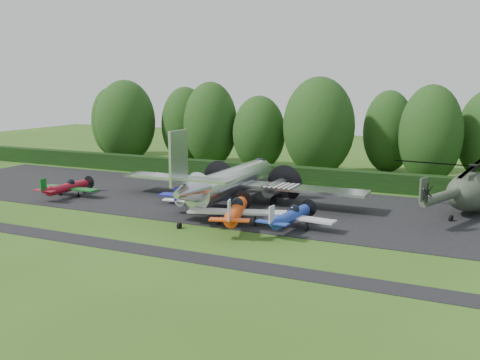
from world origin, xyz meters
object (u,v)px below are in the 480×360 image
at_px(transport_plane, 230,181).
at_px(light_plane_red, 67,187).
at_px(light_plane_white, 192,195).
at_px(helicopter, 472,188).
at_px(light_plane_blue, 291,216).
at_px(light_plane_orange, 236,211).

distance_m(transport_plane, light_plane_red, 16.59).
xyz_separation_m(transport_plane, light_plane_red, (-16.10, -3.80, -1.21)).
relative_size(light_plane_white, helicopter, 0.45).
xyz_separation_m(transport_plane, light_plane_blue, (7.99, -5.76, -1.14)).
bearing_deg(light_plane_red, light_plane_blue, -5.21).
bearing_deg(light_plane_blue, helicopter, 36.15).
relative_size(light_plane_red, light_plane_blue, 0.94).
relative_size(transport_plane, light_plane_blue, 3.51).
relative_size(light_plane_white, light_plane_orange, 0.85).
bearing_deg(helicopter, light_plane_red, 172.29).
relative_size(light_plane_red, light_plane_white, 0.94).
relative_size(light_plane_red, light_plane_orange, 0.80).
bearing_deg(light_plane_blue, light_plane_orange, -172.98).
bearing_deg(helicopter, light_plane_blue, -159.93).
relative_size(transport_plane, light_plane_orange, 2.99).
bearing_deg(light_plane_orange, helicopter, 53.67).
xyz_separation_m(light_plane_orange, helicopter, (16.60, 12.03, 1.07)).
relative_size(light_plane_orange, helicopter, 0.53).
relative_size(light_plane_red, helicopter, 0.42).
bearing_deg(light_plane_white, light_plane_blue, -11.91).
bearing_deg(transport_plane, light_plane_white, -141.23).
height_order(light_plane_orange, light_plane_blue, light_plane_orange).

